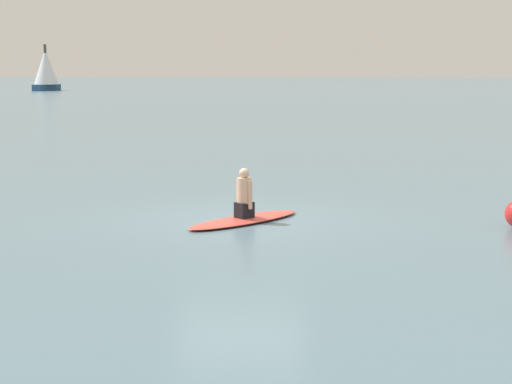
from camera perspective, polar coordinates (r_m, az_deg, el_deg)
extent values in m
plane|color=slate|center=(15.29, -1.17, -2.17)|extent=(400.00, 400.00, 0.00)
ellipsoid|color=#D84C3F|center=(15.27, -0.86, -2.02)|extent=(2.38, 2.59, 0.09)
cube|color=black|center=(15.23, -0.86, -1.31)|extent=(0.41, 0.41, 0.30)
cylinder|color=#D6AD8E|center=(15.17, -0.86, 0.10)|extent=(0.39, 0.39, 0.50)
sphere|color=#D6AD8E|center=(15.12, -0.87, 1.38)|extent=(0.20, 0.20, 0.20)
cylinder|color=#D6AD8E|center=(15.05, -0.42, -0.21)|extent=(0.11, 0.11, 0.55)
cylinder|color=#D6AD8E|center=(15.30, -1.30, -0.06)|extent=(0.11, 0.11, 0.55)
cube|color=navy|center=(101.38, -15.01, 7.37)|extent=(2.38, 4.45, 0.77)
cylinder|color=#4C4238|center=(101.34, -15.08, 8.97)|extent=(0.34, 0.34, 4.90)
cone|color=white|center=(101.34, -15.07, 8.80)|extent=(3.68, 3.68, 4.31)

